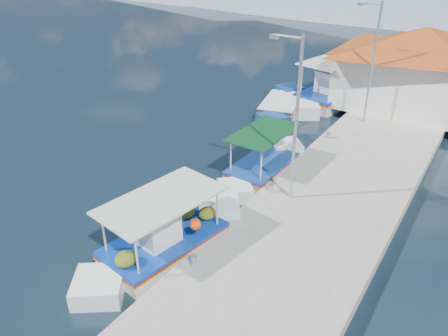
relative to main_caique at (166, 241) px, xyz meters
The scene contains 10 objects.
ground 3.51m from the main_caique, 132.54° to the left, with size 160.00×160.00×0.00m, color black.
quay 9.27m from the main_caique, 67.49° to the left, with size 5.00×44.00×0.50m, color #AAA69F.
bollards 7.95m from the main_caique, 79.50° to the left, with size 0.20×17.20×0.30m.
main_caique is the anchor object (origin of this frame).
caique_green_canopy 6.36m from the main_caique, 88.72° to the left, with size 1.95×6.13×2.29m.
caique_blue_hull 13.92m from the main_caique, 100.57° to the left, with size 2.94×6.36×1.17m.
caique_far 16.87m from the main_caique, 92.39° to the left, with size 3.68×8.29×2.97m.
harbor_building 18.13m from the main_caique, 77.65° to the left, with size 10.49×10.49×4.40m.
lamp_post_near 6.09m from the main_caique, 64.70° to the left, with size 1.21×0.14×6.00m.
lamp_post_far 14.15m from the main_caique, 80.97° to the left, with size 1.21×0.14×6.00m.
Camera 1 is at (10.17, -11.22, 9.22)m, focal length 35.43 mm.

